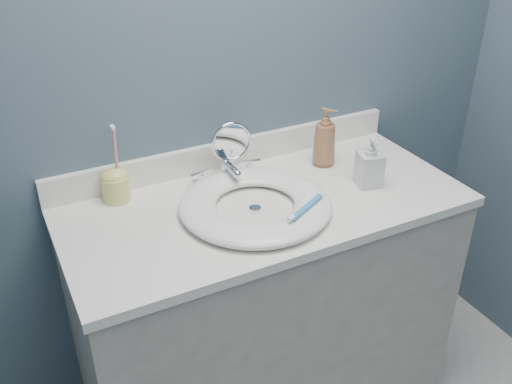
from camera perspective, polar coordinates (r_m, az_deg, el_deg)
back_wall at (r=1.81m, az=-3.13°, el=11.85°), size 2.20×0.02×2.40m
vanity_cabinet at (r=1.99m, az=0.83°, el=-12.21°), size 1.20×0.55×0.85m
countertop at (r=1.73m, az=0.94°, el=-1.35°), size 1.22×0.57×0.03m
backsplash at (r=1.91m, az=-2.75°, el=3.87°), size 1.22×0.02×0.09m
basin at (r=1.67m, az=-0.09°, el=-1.24°), size 0.45×0.45×0.04m
drain at (r=1.67m, az=-0.09°, el=-1.68°), size 0.04×0.04×0.01m
faucet at (r=1.82m, az=-2.91°, el=1.87°), size 0.25×0.13×0.07m
makeup_mirror at (r=1.79m, az=-2.47°, el=4.37°), size 0.13×0.08×0.20m
soap_bottle_amber at (r=1.90m, az=6.89°, el=5.49°), size 0.11×0.11×0.20m
soap_bottle_clear at (r=1.80m, az=11.33°, el=2.99°), size 0.09×0.09×0.16m
toothbrush_holder at (r=1.75m, az=-13.87°, el=0.84°), size 0.08×0.08×0.24m
toothbrush_lying at (r=1.61m, az=5.00°, el=-1.63°), size 0.16×0.09×0.02m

